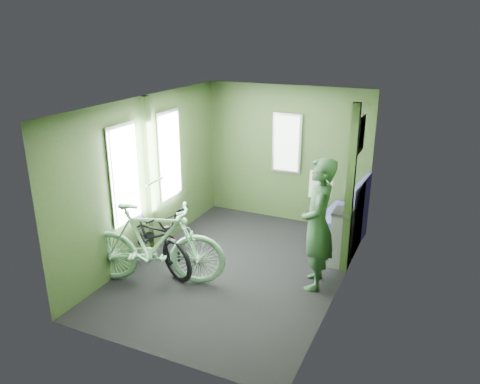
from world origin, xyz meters
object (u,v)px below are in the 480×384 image
Objects in this scene: bicycle_black at (154,265)px; bench_seat at (344,224)px; waste_box at (341,238)px; passenger at (318,224)px; bicycle_mint at (156,282)px.

bench_seat is (2.27, 1.83, 0.31)m from bicycle_black.
waste_box is (2.38, 1.11, 0.41)m from bicycle_black.
passenger is 1.52m from bench_seat.
bicycle_mint is 1.80× the size of bench_seat.
bench_seat is (-0.11, 0.73, -0.10)m from waste_box.
bench_seat is at bearing -27.86° from bicycle_black.
bicycle_black is at bearing -91.85° from passenger.
bicycle_mint is at bearing -119.18° from bicycle_black.
bicycle_black is at bearing 18.41° from bicycle_mint.
bicycle_black is 1.73× the size of bench_seat.
passenger is (2.21, 0.42, 0.86)m from bicycle_black.
bicycle_mint is 2.99m from bench_seat.
bicycle_black is at bearing -137.53° from bench_seat.
bicycle_black is at bearing -155.06° from waste_box.
bicycle_black is 0.97× the size of bicycle_mint.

